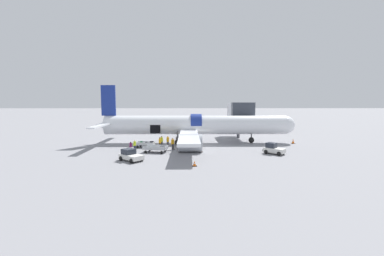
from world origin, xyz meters
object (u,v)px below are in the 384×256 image
baggage_cart_loading (146,145)px  ground_crew_loader_b (162,141)px  airplane (193,126)px  suitcase_on_tarmac_upright (131,145)px  baggage_tug_lead (131,156)px  baggage_cart_queued (156,149)px  ground_crew_supervisor (135,145)px  ground_crew_helper (173,143)px  ground_crew_driver (168,141)px  baggage_tug_mid (274,149)px  ground_crew_loader_a (160,142)px

baggage_cart_loading → ground_crew_loader_b: ground_crew_loader_b is taller
airplane → suitcase_on_tarmac_upright: size_ratio=42.43×
baggage_tug_lead → ground_crew_loader_b: ground_crew_loader_b is taller
baggage_cart_queued → ground_crew_supervisor: ground_crew_supervisor is taller
ground_crew_helper → suitcase_on_tarmac_upright: size_ratio=2.22×
ground_crew_driver → ground_crew_supervisor: size_ratio=1.13×
baggage_cart_loading → baggage_cart_queued: (2.09, -3.72, -0.01)m
baggage_cart_loading → ground_crew_driver: (3.37, 0.60, 0.45)m
ground_crew_loader_b → baggage_cart_loading: bearing=-163.1°
baggage_cart_queued → ground_crew_driver: (1.28, 4.32, 0.47)m
baggage_tug_lead → baggage_tug_mid: bearing=11.5°
airplane → baggage_tug_lead: (-7.78, -13.36, -2.32)m
baggage_cart_queued → ground_crew_loader_b: bearing=85.9°
ground_crew_loader_a → ground_crew_supervisor: size_ratio=1.10×
airplane → baggage_cart_queued: size_ratio=8.01×
baggage_tug_mid → suitcase_on_tarmac_upright: bearing=165.1°
baggage_cart_queued → ground_crew_helper: size_ratio=2.38×
baggage_tug_lead → ground_crew_driver: (3.73, 9.45, 0.32)m
ground_crew_supervisor → suitcase_on_tarmac_upright: 3.20m
baggage_cart_loading → ground_crew_helper: (4.29, -1.77, 0.47)m
baggage_tug_mid → ground_crew_supervisor: 19.64m
ground_crew_loader_a → ground_crew_helper: 2.30m
ground_crew_driver → ground_crew_helper: 2.54m
airplane → baggage_cart_queued: 10.11m
baggage_tug_mid → ground_crew_loader_a: ground_crew_loader_a is taller
baggage_cart_loading → ground_crew_loader_b: bearing=16.9°
baggage_tug_mid → baggage_tug_lead: bearing=-168.5°
ground_crew_loader_b → baggage_cart_queued: bearing=-94.1°
baggage_tug_lead → ground_crew_driver: ground_crew_driver is taller
ground_crew_helper → ground_crew_loader_a: bearing=150.7°
baggage_tug_lead → suitcase_on_tarmac_upright: baggage_tug_lead is taller
baggage_cart_queued → ground_crew_supervisor: size_ratio=2.73×
baggage_tug_lead → baggage_cart_loading: 8.86m
ground_crew_supervisor → baggage_cart_loading: bearing=63.7°
baggage_cart_loading → baggage_tug_mid: bearing=-15.5°
baggage_tug_mid → ground_crew_supervisor: (-19.46, 2.62, 0.19)m
baggage_tug_mid → ground_crew_helper: bearing=166.8°
ground_crew_loader_b → ground_crew_helper: bearing=-53.0°
ground_crew_loader_b → ground_crew_supervisor: 4.80m
ground_crew_loader_a → suitcase_on_tarmac_upright: (-4.73, 1.11, -0.56)m
ground_crew_helper → baggage_cart_loading: bearing=157.6°
ground_crew_driver → ground_crew_supervisor: ground_crew_driver is taller
airplane → ground_crew_supervisor: size_ratio=21.83×
airplane → baggage_tug_lead: airplane is taller
airplane → ground_crew_driver: size_ratio=19.32×
baggage_cart_loading → ground_crew_loader_a: (2.28, -0.64, 0.43)m
ground_crew_loader_b → ground_crew_helper: (1.88, -2.50, 0.04)m
baggage_cart_queued → suitcase_on_tarmac_upright: 6.18m
ground_crew_loader_b → ground_crew_helper: size_ratio=0.96×
baggage_tug_mid → ground_crew_loader_a: bearing=164.6°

